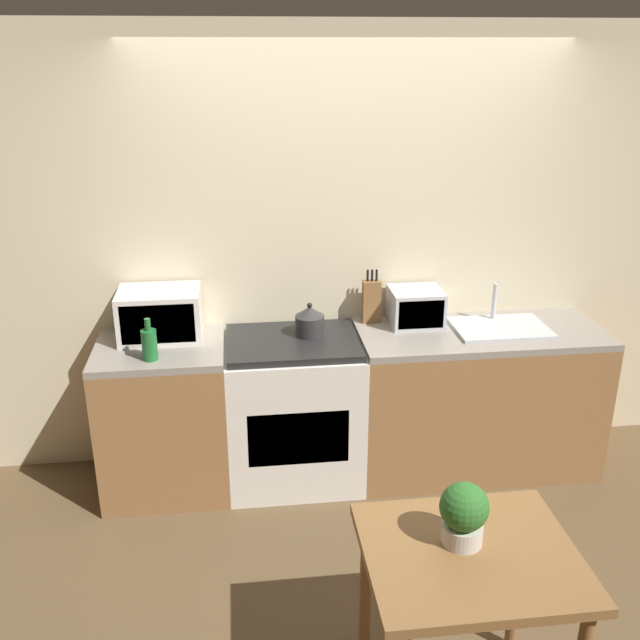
{
  "coord_description": "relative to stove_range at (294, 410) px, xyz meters",
  "views": [
    {
      "loc": [
        -0.67,
        -2.96,
        2.48
      ],
      "look_at": [
        -0.22,
        0.66,
        1.05
      ],
      "focal_mm": 40.0,
      "sensor_mm": 36.0,
      "label": 1
    }
  ],
  "objects": [
    {
      "name": "counter_right_run",
      "position": [
        1.11,
        0.0,
        0.0
      ],
      "size": [
        1.45,
        0.62,
        0.9
      ],
      "color": "olive",
      "rests_on": "ground_plane"
    },
    {
      "name": "ground_plane",
      "position": [
        0.37,
        -0.75,
        -0.45
      ],
      "size": [
        16.0,
        16.0,
        0.0
      ],
      "primitive_type": "plane",
      "color": "brown"
    },
    {
      "name": "counter_left_run",
      "position": [
        -0.75,
        0.0,
        0.0
      ],
      "size": [
        0.72,
        0.62,
        0.9
      ],
      "color": "olive",
      "rests_on": "ground_plane"
    },
    {
      "name": "bottle",
      "position": [
        -0.77,
        -0.18,
        0.54
      ],
      "size": [
        0.08,
        0.08,
        0.23
      ],
      "color": "#1E662D",
      "rests_on": "counter_left_run"
    },
    {
      "name": "sink_basin",
      "position": [
        1.23,
        0.01,
        0.47
      ],
      "size": [
        0.55,
        0.38,
        0.24
      ],
      "color": "silver",
      "rests_on": "counter_right_run"
    },
    {
      "name": "toaster_oven",
      "position": [
        0.75,
        0.15,
        0.56
      ],
      "size": [
        0.31,
        0.27,
        0.21
      ],
      "color": "silver",
      "rests_on": "counter_right_run"
    },
    {
      "name": "knife_block",
      "position": [
        0.49,
        0.22,
        0.59
      ],
      "size": [
        0.11,
        0.06,
        0.33
      ],
      "color": "brown",
      "rests_on": "counter_right_run"
    },
    {
      "name": "dining_table",
      "position": [
        0.49,
        -1.72,
        0.2
      ],
      "size": [
        0.77,
        0.67,
        0.77
      ],
      "color": "brown",
      "rests_on": "ground_plane"
    },
    {
      "name": "stove_range",
      "position": [
        0.0,
        0.0,
        0.0
      ],
      "size": [
        0.78,
        0.62,
        0.9
      ],
      "color": "silver",
      "rests_on": "ground_plane"
    },
    {
      "name": "kettle",
      "position": [
        0.1,
        0.06,
        0.54
      ],
      "size": [
        0.17,
        0.17,
        0.2
      ],
      "color": "#2D2D2D",
      "rests_on": "stove_range"
    },
    {
      "name": "potted_plant",
      "position": [
        0.47,
        -1.67,
        0.45
      ],
      "size": [
        0.18,
        0.18,
        0.24
      ],
      "color": "beige",
      "rests_on": "dining_table"
    },
    {
      "name": "wall_back",
      "position": [
        0.37,
        0.34,
        0.85
      ],
      "size": [
        10.0,
        0.06,
        2.6
      ],
      "color": "beige",
      "rests_on": "ground_plane"
    },
    {
      "name": "microwave",
      "position": [
        -0.74,
        0.13,
        0.59
      ],
      "size": [
        0.46,
        0.33,
        0.28
      ],
      "color": "silver",
      "rests_on": "counter_left_run"
    }
  ]
}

